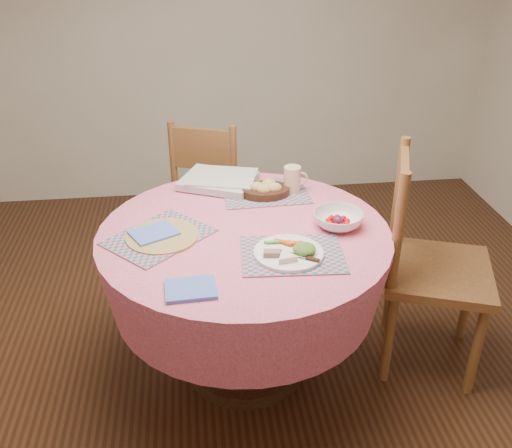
% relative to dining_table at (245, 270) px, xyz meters
% --- Properties ---
extents(ground, '(4.00, 4.00, 0.00)m').
position_rel_dining_table_xyz_m(ground, '(0.00, 0.00, -0.56)').
color(ground, '#331C0F').
rests_on(ground, ground).
extents(dining_table, '(1.24, 1.24, 0.75)m').
position_rel_dining_table_xyz_m(dining_table, '(0.00, 0.00, 0.00)').
color(dining_table, pink).
rests_on(dining_table, ground).
extents(chair_right, '(0.60, 0.62, 1.05)m').
position_rel_dining_table_xyz_m(chair_right, '(0.82, -0.01, -0.01)').
color(chair_right, brown).
rests_on(chair_right, ground).
extents(chair_back, '(0.54, 0.53, 0.93)m').
position_rel_dining_table_xyz_m(chair_back, '(-0.10, 1.02, -0.07)').
color(chair_back, brown).
rests_on(chair_back, ground).
extents(placemat_front, '(0.42, 0.32, 0.01)m').
position_rel_dining_table_xyz_m(placemat_front, '(0.17, -0.21, 0.20)').
color(placemat_front, '#136B6E').
rests_on(placemat_front, dining_table).
extents(placemat_left, '(0.50, 0.49, 0.01)m').
position_rel_dining_table_xyz_m(placemat_left, '(-0.35, -0.01, 0.20)').
color(placemat_left, '#136B6E').
rests_on(placemat_left, dining_table).
extents(placemat_back, '(0.41, 0.32, 0.01)m').
position_rel_dining_table_xyz_m(placemat_back, '(0.14, 0.35, 0.20)').
color(placemat_back, '#136B6E').
rests_on(placemat_back, dining_table).
extents(wicker_trivet, '(0.30, 0.30, 0.01)m').
position_rel_dining_table_xyz_m(wicker_trivet, '(-0.34, -0.02, 0.20)').
color(wicker_trivet, olive).
rests_on(wicker_trivet, dining_table).
extents(napkin_near, '(0.19, 0.15, 0.01)m').
position_rel_dining_table_xyz_m(napkin_near, '(-0.23, -0.41, 0.20)').
color(napkin_near, '#526FD3').
rests_on(napkin_near, dining_table).
extents(napkin_far, '(0.22, 0.21, 0.01)m').
position_rel_dining_table_xyz_m(napkin_far, '(-0.38, -0.00, 0.21)').
color(napkin_far, '#526FD3').
rests_on(napkin_far, placemat_left).
extents(dinner_plate, '(0.27, 0.27, 0.05)m').
position_rel_dining_table_xyz_m(dinner_plate, '(0.16, -0.22, 0.22)').
color(dinner_plate, white).
rests_on(dinner_plate, placemat_front).
extents(bread_bowl, '(0.23, 0.23, 0.08)m').
position_rel_dining_table_xyz_m(bread_bowl, '(0.13, 0.33, 0.23)').
color(bread_bowl, black).
rests_on(bread_bowl, placemat_back).
extents(latte_mug, '(0.12, 0.08, 0.12)m').
position_rel_dining_table_xyz_m(latte_mug, '(0.27, 0.35, 0.26)').
color(latte_mug, beige).
rests_on(latte_mug, placemat_back).
extents(fruit_bowl, '(0.21, 0.21, 0.07)m').
position_rel_dining_table_xyz_m(fruit_bowl, '(0.40, -0.01, 0.23)').
color(fruit_bowl, white).
rests_on(fruit_bowl, dining_table).
extents(newspaper_stack, '(0.42, 0.39, 0.04)m').
position_rel_dining_table_xyz_m(newspaper_stack, '(-0.08, 0.47, 0.22)').
color(newspaper_stack, silver).
rests_on(newspaper_stack, dining_table).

